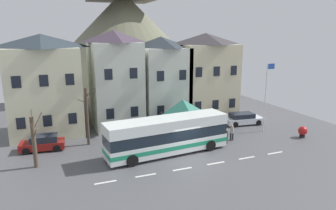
# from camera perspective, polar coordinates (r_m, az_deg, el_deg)

# --- Properties ---
(ground_plane) EXTENTS (40.00, 60.00, 0.07)m
(ground_plane) POSITION_cam_1_polar(r_m,az_deg,el_deg) (26.28, 4.44, -10.11)
(ground_plane) COLOR #515155
(townhouse_00) EXTENTS (6.97, 6.14, 10.30)m
(townhouse_00) POSITION_cam_1_polar(r_m,az_deg,el_deg) (34.08, -21.94, 3.46)
(townhouse_00) COLOR beige
(townhouse_00) RESTS_ON ground_plane
(townhouse_01) EXTENTS (5.18, 6.14, 10.70)m
(townhouse_01) POSITION_cam_1_polar(r_m,az_deg,el_deg) (34.76, -9.77, 4.73)
(townhouse_01) COLOR silver
(townhouse_01) RESTS_ON ground_plane
(townhouse_02) EXTENTS (5.20, 6.74, 9.99)m
(townhouse_02) POSITION_cam_1_polar(r_m,az_deg,el_deg) (36.62, -1.30, 4.77)
(townhouse_02) COLOR silver
(townhouse_02) RESTS_ON ground_plane
(townhouse_03) EXTENTS (6.88, 5.68, 10.39)m
(townhouse_03) POSITION_cam_1_polar(r_m,az_deg,el_deg) (38.39, 6.84, 5.37)
(townhouse_03) COLOR beige
(townhouse_03) RESTS_ON ground_plane
(hilltop_castle) EXTENTS (33.87, 33.87, 24.92)m
(hilltop_castle) POSITION_cam_1_polar(r_m,az_deg,el_deg) (51.35, -8.22, 11.37)
(hilltop_castle) COLOR #6E6F57
(hilltop_castle) RESTS_ON ground_plane
(transit_bus) EXTENTS (11.19, 3.46, 3.23)m
(transit_bus) POSITION_cam_1_polar(r_m,az_deg,el_deg) (26.86, -0.09, -5.74)
(transit_bus) COLOR white
(transit_bus) RESTS_ON ground_plane
(bus_shelter) EXTENTS (3.60, 3.60, 3.92)m
(bus_shelter) POSITION_cam_1_polar(r_m,az_deg,el_deg) (30.71, 2.76, -0.40)
(bus_shelter) COLOR #473D33
(bus_shelter) RESTS_ON ground_plane
(parked_car_00) EXTENTS (3.97, 2.13, 1.39)m
(parked_car_00) POSITION_cam_1_polar(r_m,az_deg,el_deg) (30.16, -22.20, -6.53)
(parked_car_00) COLOR maroon
(parked_car_00) RESTS_ON ground_plane
(parked_car_01) EXTENTS (4.03, 2.20, 1.37)m
(parked_car_01) POSITION_cam_1_polar(r_m,az_deg,el_deg) (33.65, 3.99, -3.56)
(parked_car_01) COLOR slate
(parked_car_01) RESTS_ON ground_plane
(parked_car_02) EXTENTS (4.59, 2.37, 1.34)m
(parked_car_02) POSITION_cam_1_polar(r_m,az_deg,el_deg) (36.73, 13.74, -2.50)
(parked_car_02) COLOR silver
(parked_car_02) RESTS_ON ground_plane
(pedestrian_00) EXTENTS (0.36, 0.35, 1.50)m
(pedestrian_00) POSITION_cam_1_polar(r_m,az_deg,el_deg) (29.95, 10.74, -5.55)
(pedestrian_00) COLOR #38332D
(pedestrian_00) RESTS_ON ground_plane
(pedestrian_01) EXTENTS (0.34, 0.32, 1.62)m
(pedestrian_01) POSITION_cam_1_polar(r_m,az_deg,el_deg) (31.02, 11.77, -4.88)
(pedestrian_01) COLOR #2D2D38
(pedestrian_01) RESTS_ON ground_plane
(pedestrian_02) EXTENTS (0.34, 0.34, 1.62)m
(pedestrian_02) POSITION_cam_1_polar(r_m,az_deg,el_deg) (31.96, 9.67, -4.10)
(pedestrian_02) COLOR #38332D
(pedestrian_02) RESTS_ON ground_plane
(pedestrian_03) EXTENTS (0.38, 0.34, 1.64)m
(pedestrian_03) POSITION_cam_1_polar(r_m,az_deg,el_deg) (30.79, 9.87, -4.89)
(pedestrian_03) COLOR #2D2D38
(pedestrian_03) RESTS_ON ground_plane
(public_bench) EXTENTS (1.65, 0.48, 0.87)m
(public_bench) POSITION_cam_1_polar(r_m,az_deg,el_deg) (33.42, 2.51, -4.01)
(public_bench) COLOR #33473D
(public_bench) RESTS_ON ground_plane
(flagpole) EXTENTS (0.95, 0.10, 7.35)m
(flagpole) POSITION_cam_1_polar(r_m,az_deg,el_deg) (34.02, 17.77, 2.21)
(flagpole) COLOR silver
(flagpole) RESTS_ON ground_plane
(harbour_buoy) EXTENTS (0.91, 0.91, 1.16)m
(harbour_buoy) POSITION_cam_1_polar(r_m,az_deg,el_deg) (34.11, 23.72, -4.48)
(harbour_buoy) COLOR black
(harbour_buoy) RESTS_ON ground_plane
(bare_tree_00) EXTENTS (0.97, 2.10, 4.52)m
(bare_tree_00) POSITION_cam_1_polar(r_m,az_deg,el_deg) (26.17, -23.62, -6.06)
(bare_tree_00) COLOR brown
(bare_tree_00) RESTS_ON ground_plane
(bare_tree_01) EXTENTS (1.61, 1.97, 5.65)m
(bare_tree_01) POSITION_cam_1_polar(r_m,az_deg,el_deg) (29.63, -14.78, -1.76)
(bare_tree_01) COLOR #47382D
(bare_tree_01) RESTS_ON ground_plane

